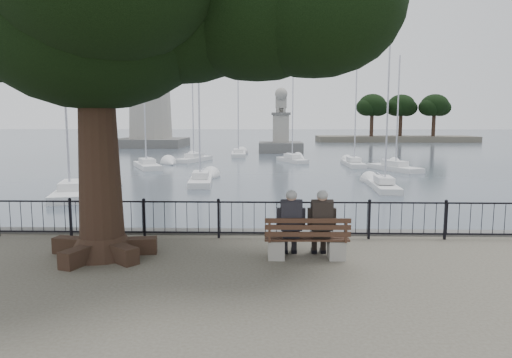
{
  "coord_description": "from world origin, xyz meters",
  "views": [
    {
      "loc": [
        0.3,
        -9.4,
        3.14
      ],
      "look_at": [
        0.0,
        2.5,
        1.6
      ],
      "focal_mm": 32.0,
      "sensor_mm": 36.0,
      "label": 1
    }
  ],
  "objects_px": {
    "bench": "(306,244)",
    "person_right": "(321,226)",
    "lion_monument": "(281,136)",
    "lighthouse": "(149,59)",
    "person_left": "(291,226)"
  },
  "relations": [
    {
      "from": "person_right",
      "to": "lighthouse",
      "type": "xyz_separation_m",
      "value": [
        -19.53,
        61.19,
        11.8
      ]
    },
    {
      "from": "lighthouse",
      "to": "lion_monument",
      "type": "xyz_separation_m",
      "value": [
        20.0,
        -12.06,
        -11.47
      ]
    },
    {
      "from": "person_right",
      "to": "lion_monument",
      "type": "bearing_deg",
      "value": 89.45
    },
    {
      "from": "person_left",
      "to": "bench",
      "type": "bearing_deg",
      "value": -16.42
    },
    {
      "from": "person_left",
      "to": "person_right",
      "type": "xyz_separation_m",
      "value": [
        0.69,
        0.01,
        0.0
      ]
    },
    {
      "from": "person_right",
      "to": "lighthouse",
      "type": "bearing_deg",
      "value": 107.7
    },
    {
      "from": "bench",
      "to": "person_left",
      "type": "bearing_deg",
      "value": 163.58
    },
    {
      "from": "person_right",
      "to": "lighthouse",
      "type": "height_order",
      "value": "lighthouse"
    },
    {
      "from": "bench",
      "to": "lighthouse",
      "type": "xyz_separation_m",
      "value": [
        -19.19,
        61.3,
        12.19
      ]
    },
    {
      "from": "lighthouse",
      "to": "lion_monument",
      "type": "relative_size",
      "value": 3.84
    },
    {
      "from": "lighthouse",
      "to": "person_left",
      "type": "bearing_deg",
      "value": -72.89
    },
    {
      "from": "person_left",
      "to": "lion_monument",
      "type": "bearing_deg",
      "value": 88.65
    },
    {
      "from": "person_left",
      "to": "person_right",
      "type": "relative_size",
      "value": 1.0
    },
    {
      "from": "bench",
      "to": "person_right",
      "type": "height_order",
      "value": "person_right"
    },
    {
      "from": "person_right",
      "to": "lion_monument",
      "type": "distance_m",
      "value": 49.13
    }
  ]
}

